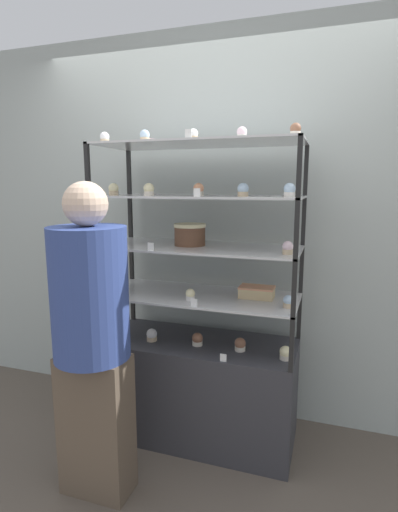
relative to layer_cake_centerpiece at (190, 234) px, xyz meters
The scene contains 36 objects.
ground_plane 1.30m from the layer_cake_centerpiece, 16.25° to the right, with size 20.00×20.00×0.00m, color brown.
back_wall 0.39m from the layer_cake_centerpiece, 80.45° to the left, with size 8.00×0.05×2.60m.
display_base 0.99m from the layer_cake_centerpiece, 16.25° to the right, with size 1.19×0.51×0.64m.
display_riser_lower 0.39m from the layer_cake_centerpiece, 16.25° to the right, with size 1.19×0.51×0.30m.
display_riser_middle 0.11m from the layer_cake_centerpiece, 16.25° to the right, with size 1.19×0.51×0.30m.
display_riser_upper 0.23m from the layer_cake_centerpiece, 16.25° to the right, with size 1.19×0.51×0.30m.
display_riser_top 0.52m from the layer_cake_centerpiece, 16.25° to the right, with size 1.19×0.51×0.30m.
layer_cake_centerpiece is the anchor object (origin of this frame).
sheet_cake_frosted 0.53m from the layer_cake_centerpiece, ahead, with size 0.20×0.13×0.07m.
cupcake_0 0.80m from the layer_cake_centerpiece, 163.75° to the right, with size 0.07×0.07×0.08m.
cupcake_1 0.67m from the layer_cake_centerpiece, 153.81° to the right, with size 0.07×0.07×0.08m.
cupcake_2 0.64m from the layer_cake_centerpiece, 47.55° to the right, with size 0.07×0.07×0.08m.
cupcake_3 0.72m from the layer_cake_centerpiece, 13.28° to the right, with size 0.07×0.07×0.08m.
cupcake_4 0.88m from the layer_cake_centerpiece, 11.01° to the right, with size 0.07×0.07×0.08m.
price_tag_0 0.75m from the layer_cake_centerpiece, 41.99° to the right, with size 0.04×0.00×0.04m.
cupcake_5 0.57m from the layer_cake_centerpiece, behind, with size 0.05×0.05×0.07m.
cupcake_6 0.37m from the layer_cake_centerpiece, 69.95° to the right, with size 0.05×0.05×0.07m.
cupcake_7 0.70m from the layer_cake_centerpiece, 10.53° to the right, with size 0.05×0.05×0.07m.
price_tag_1 0.44m from the layer_cake_centerpiece, 65.94° to the right, with size 0.04×0.00×0.04m.
cupcake_8 0.48m from the layer_cake_centerpiece, 168.91° to the right, with size 0.06×0.06×0.07m.
cupcake_9 0.61m from the layer_cake_centerpiece, 13.08° to the right, with size 0.06×0.06×0.07m.
price_tag_2 0.29m from the layer_cake_centerpiece, 118.77° to the right, with size 0.04×0.00×0.04m.
cupcake_10 0.54m from the layer_cake_centerpiece, 168.70° to the right, with size 0.06×0.06×0.07m.
cupcake_11 0.36m from the layer_cake_centerpiece, 146.12° to the right, with size 0.06×0.06×0.07m.
cupcake_12 0.29m from the layer_cake_centerpiece, 40.98° to the right, with size 0.06×0.06×0.07m.
cupcake_13 0.45m from the layer_cake_centerpiece, 18.72° to the right, with size 0.06×0.06×0.07m.
cupcake_14 0.67m from the layer_cake_centerpiece, 13.56° to the right, with size 0.06×0.06×0.07m.
price_tag_3 0.38m from the layer_cake_centerpiece, 62.70° to the right, with size 0.04×0.00×0.04m.
cupcake_15 0.75m from the layer_cake_centerpiece, 162.55° to the right, with size 0.05×0.05×0.07m.
cupcake_16 0.62m from the layer_cake_centerpiece, 142.73° to the right, with size 0.05×0.05×0.07m.
cupcake_17 0.58m from the layer_cake_centerpiece, 62.95° to the right, with size 0.05×0.05×0.07m.
cupcake_18 0.66m from the layer_cake_centerpiece, 17.85° to the right, with size 0.05×0.05×0.07m.
cupcake_19 0.85m from the layer_cake_centerpiece, 13.83° to the right, with size 0.05×0.05×0.07m.
price_tag_4 0.62m from the layer_cake_centerpiece, 71.51° to the right, with size 0.04×0.00×0.04m.
donut_glazed 0.62m from the layer_cake_centerpiece, behind, with size 0.13×0.13×0.04m.
customer_figure 0.83m from the layer_cake_centerpiece, 114.50° to the right, with size 0.38×0.38×1.62m.
Camera 1 is at (0.74, -2.23, 1.60)m, focal length 28.00 mm.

